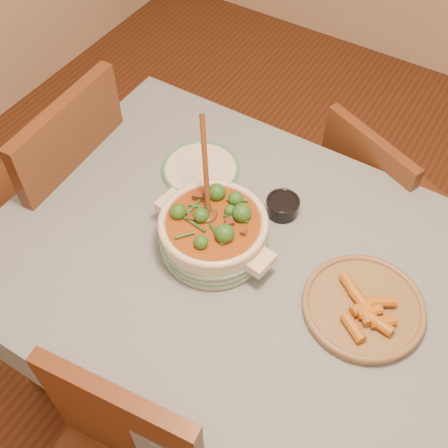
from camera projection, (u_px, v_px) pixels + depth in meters
name	position (u px, v px, depth m)	size (l,w,h in m)	color
floor	(263.00, 387.00, 2.13)	(4.50, 4.50, 0.00)	#4C2515
dining_table	(276.00, 297.00, 1.61)	(1.68, 1.08, 0.76)	brown
stew_casserole	(213.00, 231.00, 1.55)	(0.39, 0.33, 0.36)	beige
white_plate	(201.00, 169.00, 1.79)	(0.25, 0.25, 0.02)	silver
condiment_bowl	(283.00, 205.00, 1.67)	(0.11, 0.11, 0.05)	black
fried_plate	(364.00, 306.00, 1.47)	(0.39, 0.39, 0.05)	#907850
chair_far	(373.00, 197.00, 2.10)	(0.51, 0.51, 0.83)	brown
chair_left	(61.00, 188.00, 2.01)	(0.48, 0.48, 0.99)	brown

